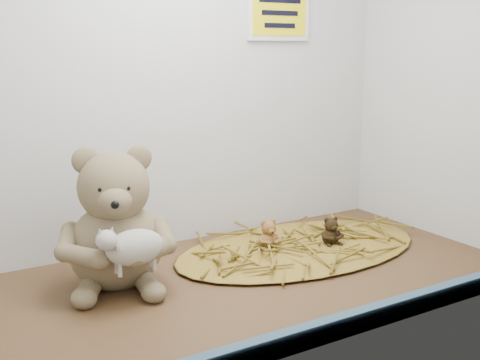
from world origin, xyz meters
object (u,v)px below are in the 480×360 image
main_teddy (115,217)px  toy_lamb (135,247)px  mini_teddy_brown (331,230)px  mini_teddy_tan (268,233)px

main_teddy → toy_lamb: bearing=-71.6°
main_teddy → mini_teddy_brown: bearing=13.4°
toy_lamb → mini_teddy_brown: toy_lamb is taller
main_teddy → mini_teddy_tan: main_teddy is taller
mini_teddy_tan → mini_teddy_brown: 15.25cm
main_teddy → toy_lamb: (0.00, -10.14, -3.26)cm
toy_lamb → mini_teddy_tan: size_ratio=2.10×
main_teddy → mini_teddy_tan: (36.72, 0.50, -9.46)cm
toy_lamb → mini_teddy_tan: 38.73cm
mini_teddy_tan → mini_teddy_brown: (14.40, -5.04, -0.14)cm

